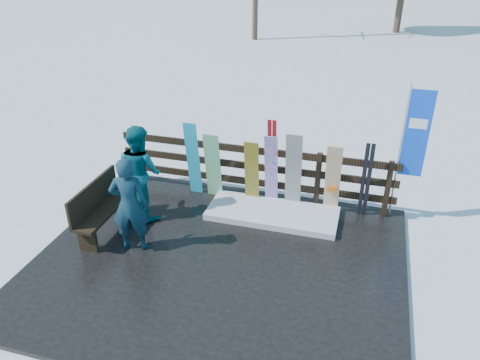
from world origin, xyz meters
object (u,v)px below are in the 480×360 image
(snowboard_2, at_px, (252,173))
(person_front, at_px, (129,205))
(snowboard_4, at_px, (293,172))
(snowboard_5, at_px, (333,180))
(rental_flag, at_px, (412,139))
(bench, at_px, (100,206))
(snowboard_1, at_px, (213,166))
(person_back, at_px, (140,172))
(snowboard_3, at_px, (271,171))
(snowboard_0, at_px, (193,159))

(snowboard_2, relative_size, person_front, 0.79)
(snowboard_4, relative_size, snowboard_5, 1.07)
(rental_flag, height_order, person_front, rental_flag)
(bench, xyz_separation_m, person_front, (0.78, -0.31, 0.34))
(rental_flag, xyz_separation_m, person_front, (-4.39, -2.29, -0.75))
(snowboard_1, height_order, person_back, person_back)
(snowboard_4, height_order, rental_flag, rental_flag)
(snowboard_3, distance_m, rental_flag, 2.60)
(person_back, bearing_deg, snowboard_1, -111.77)
(snowboard_1, height_order, person_front, person_front)
(bench, xyz_separation_m, snowboard_2, (2.33, 1.71, 0.16))
(snowboard_5, xyz_separation_m, person_back, (-3.44, -0.96, 0.16))
(snowboard_0, distance_m, person_front, 2.05)
(snowboard_5, bearing_deg, snowboard_2, 180.00)
(snowboard_1, distance_m, person_back, 1.46)
(snowboard_2, height_order, person_front, person_front)
(snowboard_1, bearing_deg, rental_flag, 4.25)
(snowboard_0, xyz_separation_m, rental_flag, (4.04, 0.27, 0.80))
(snowboard_1, bearing_deg, snowboard_5, -0.00)
(snowboard_5, bearing_deg, snowboard_3, -180.00)
(snowboard_3, bearing_deg, bench, -147.85)
(rental_flag, bearing_deg, snowboard_2, -174.55)
(bench, relative_size, snowboard_0, 0.92)
(snowboard_1, bearing_deg, snowboard_2, 0.00)
(snowboard_2, height_order, rental_flag, rental_flag)
(bench, bearing_deg, snowboard_1, 48.02)
(bench, xyz_separation_m, snowboard_4, (3.14, 1.71, 0.29))
(bench, xyz_separation_m, snowboard_5, (3.89, 1.71, 0.23))
(snowboard_0, bearing_deg, snowboard_3, -0.00)
(snowboard_1, relative_size, snowboard_3, 0.92)
(bench, distance_m, snowboard_1, 2.30)
(snowboard_1, bearing_deg, snowboard_3, -0.00)
(snowboard_1, relative_size, rental_flag, 0.55)
(snowboard_3, xyz_separation_m, snowboard_5, (1.17, 0.00, -0.03))
(snowboard_5, bearing_deg, person_front, -146.99)
(snowboard_4, bearing_deg, snowboard_2, 180.00)
(snowboard_0, bearing_deg, snowboard_1, 0.00)
(person_back, bearing_deg, snowboard_5, -137.65)
(snowboard_2, relative_size, snowboard_4, 0.84)
(bench, relative_size, person_front, 0.88)
(snowboard_4, relative_size, person_back, 0.90)
(snowboard_4, relative_size, rental_flag, 0.62)
(snowboard_3, distance_m, person_front, 2.80)
(snowboard_0, distance_m, rental_flag, 4.13)
(snowboard_2, xyz_separation_m, snowboard_5, (1.55, -0.00, 0.07))
(snowboard_1, height_order, snowboard_5, snowboard_5)
(bench, relative_size, snowboard_2, 1.11)
(person_back, bearing_deg, snowboard_3, -130.29)
(snowboard_1, height_order, snowboard_3, snowboard_3)
(snowboard_3, bearing_deg, snowboard_5, 0.00)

